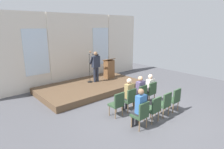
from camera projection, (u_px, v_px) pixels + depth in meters
name	position (u px, v px, depth m)	size (l,w,h in m)	color
ground_plane	(147.00, 114.00, 7.18)	(14.34, 14.34, 0.00)	#4C4C51
rear_partition	(72.00, 49.00, 10.70)	(10.22, 0.14, 3.95)	silver
stage_platform	(91.00, 87.00, 9.86)	(5.26, 2.94, 0.30)	brown
speaker	(96.00, 64.00, 10.09)	(0.52, 0.69, 1.65)	#232838
mic_stand	(90.00, 76.00, 10.14)	(0.28, 0.28, 1.55)	black
lectern	(109.00, 69.00, 10.95)	(0.60, 0.48, 1.16)	brown
chair_r0_c0	(117.00, 103.00, 6.87)	(0.46, 0.44, 0.94)	olive
chair_r0_c1	(130.00, 99.00, 7.29)	(0.46, 0.44, 0.94)	olive
audience_r0_c1	(128.00, 93.00, 7.30)	(0.36, 0.39, 1.34)	#2D2D33
chair_r0_c2	(141.00, 95.00, 7.71)	(0.46, 0.44, 0.94)	olive
audience_r0_c2	(139.00, 90.00, 7.72)	(0.36, 0.39, 1.31)	#2D2D33
chair_r0_c3	(150.00, 91.00, 8.13)	(0.46, 0.44, 0.94)	olive
audience_r0_c3	(149.00, 87.00, 8.15)	(0.36, 0.39, 1.27)	#2D2D33
chair_r1_c0	(141.00, 114.00, 6.05)	(0.46, 0.44, 0.94)	olive
audience_r1_c0	(140.00, 106.00, 6.05)	(0.36, 0.39, 1.37)	#2D2D33
chair_r1_c1	(154.00, 108.00, 6.47)	(0.46, 0.44, 0.94)	olive
chair_r1_c2	(164.00, 103.00, 6.88)	(0.46, 0.44, 0.94)	olive
chair_r1_c3	(174.00, 98.00, 7.30)	(0.46, 0.44, 0.94)	olive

